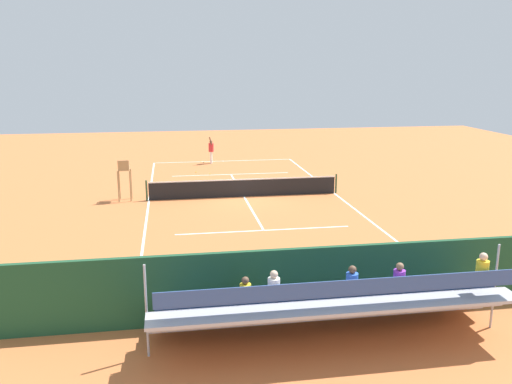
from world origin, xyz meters
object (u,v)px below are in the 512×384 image
tennis_net (244,188)px  courtside_bench (409,279)px  bleacher_stand (329,305)px  equipment_bag (363,296)px  tennis_racket (203,162)px  tennis_ball_near (196,172)px  tennis_ball_far (210,174)px  umpire_chair (124,176)px  tennis_player (211,149)px

tennis_net → courtside_bench: tennis_net is taller
bleacher_stand → equipment_bag: (-1.65, -1.95, -0.74)m
equipment_bag → courtside_bench: bearing=-175.1°
tennis_racket → tennis_ball_near: (0.69, 3.84, 0.02)m
tennis_net → equipment_bag: tennis_net is taller
tennis_ball_near → tennis_ball_far: bearing=140.0°
equipment_bag → tennis_racket: 24.47m
bleacher_stand → courtside_bench: 3.80m
tennis_racket → bleacher_stand: bearing=93.4°
umpire_chair → equipment_bag: size_ratio=2.38×
bleacher_stand → umpire_chair: 16.75m
umpire_chair → courtside_bench: 16.43m
equipment_bag → tennis_ball_near: 20.79m
equipment_bag → tennis_player: bearing=-83.7°
courtside_bench → tennis_ball_far: 20.10m
umpire_chair → tennis_player: 11.34m
umpire_chair → equipment_bag: bearing=120.2°
tennis_net → tennis_racket: size_ratio=17.79×
tennis_net → tennis_racket: tennis_net is taller
equipment_bag → tennis_ball_far: size_ratio=13.64×
tennis_player → tennis_ball_near: tennis_player is taller
tennis_ball_near → umpire_chair: bearing=59.6°
bleacher_stand → tennis_ball_far: size_ratio=137.27×
courtside_bench → tennis_ball_near: size_ratio=27.27×
tennis_racket → tennis_ball_far: size_ratio=8.77×
equipment_bag → tennis_ball_far: bearing=-81.2°
courtside_bench → tennis_player: size_ratio=0.93×
umpire_chair → tennis_racket: bearing=-113.7°
tennis_net → tennis_ball_far: bearing=-78.0°
tennis_ball_far → equipment_bag: bearing=98.8°
bleacher_stand → equipment_bag: bearing=-130.2°
courtside_bench → tennis_ball_far: courtside_bench is taller
tennis_player → courtside_bench: bearing=100.0°
tennis_net → umpire_chair: umpire_chair is taller
bleacher_stand → umpire_chair: size_ratio=4.23×
tennis_net → tennis_ball_near: 7.37m
tennis_net → umpire_chair: 6.26m
tennis_player → tennis_ball_far: 4.06m
umpire_chair → tennis_net: bearing=178.2°
tennis_net → tennis_ball_far: tennis_net is taller
tennis_racket → tennis_ball_near: tennis_ball_near is taller
bleacher_stand → tennis_ball_far: (1.39, -21.66, -0.89)m
tennis_net → equipment_bag: 13.51m
equipment_bag → tennis_ball_near: size_ratio=13.64×
tennis_net → courtside_bench: bearing=103.5°
bleacher_stand → tennis_player: (0.97, -25.58, 0.10)m
bleacher_stand → tennis_ball_near: size_ratio=137.27×
bleacher_stand → tennis_ball_near: (2.24, -22.38, -0.89)m
tennis_net → equipment_bag: bearing=97.2°
tennis_racket → tennis_player: bearing=132.1°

